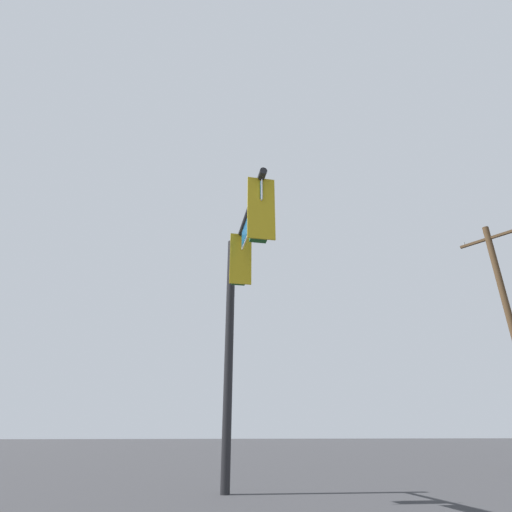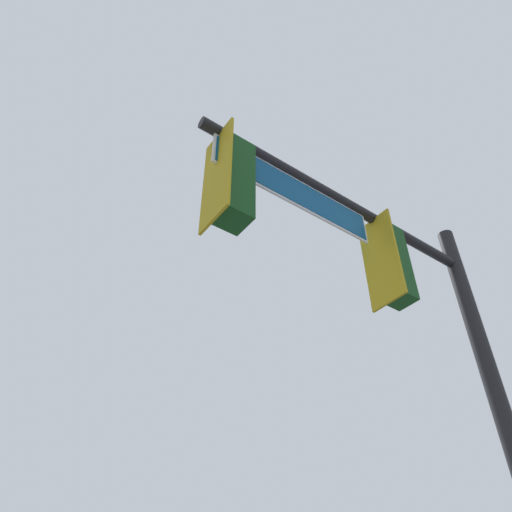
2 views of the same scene
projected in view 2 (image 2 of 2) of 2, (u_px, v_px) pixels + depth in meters
signal_pole_near at (399, 309)px, 5.77m from camera, size 4.43×0.70×6.36m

